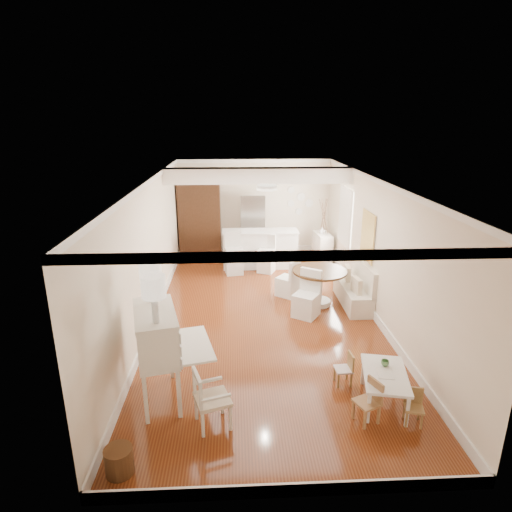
{
  "coord_description": "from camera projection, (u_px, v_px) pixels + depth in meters",
  "views": [
    {
      "loc": [
        -0.57,
        -8.08,
        3.92
      ],
      "look_at": [
        -0.15,
        0.3,
        1.21
      ],
      "focal_mm": 30.0,
      "sensor_mm": 36.0,
      "label": 1
    }
  ],
  "objects": [
    {
      "name": "bar_stool_right",
      "position": [
        266.0,
        254.0,
        11.3
      ],
      "size": [
        0.53,
        0.53,
        1.0
      ],
      "primitive_type": "cube",
      "rotation": [
        0.0,
        0.0,
        -0.41
      ],
      "color": "white",
      "rests_on": "ground"
    },
    {
      "name": "pencil_cup",
      "position": [
        385.0,
        363.0,
        6.19
      ],
      "size": [
        0.15,
        0.15,
        0.09
      ],
      "primitive_type": "imported",
      "rotation": [
        0.0,
        0.0,
        -0.43
      ],
      "color": "#518B52",
      "rests_on": "kids_table"
    },
    {
      "name": "wicker_basket",
      "position": [
        119.0,
        461.0,
        4.92
      ],
      "size": [
        0.36,
        0.36,
        0.33
      ],
      "primitive_type": "cylinder",
      "rotation": [
        0.0,
        0.0,
        0.09
      ],
      "color": "#58351B",
      "rests_on": "ground"
    },
    {
      "name": "dining_table",
      "position": [
        319.0,
        287.0,
        9.34
      ],
      "size": [
        1.34,
        1.34,
        0.8
      ],
      "primitive_type": "cylinder",
      "rotation": [
        0.0,
        0.0,
        -0.16
      ],
      "color": "#4A2F17",
      "rests_on": "ground"
    },
    {
      "name": "kids_chair_c",
      "position": [
        414.0,
        407.0,
        5.69
      ],
      "size": [
        0.29,
        0.29,
        0.51
      ],
      "primitive_type": "cube",
      "rotation": [
        0.0,
        0.0,
        -0.24
      ],
      "color": "#9C7847",
      "rests_on": "ground"
    },
    {
      "name": "kids_table",
      "position": [
        384.0,
        388.0,
        6.09
      ],
      "size": [
        0.79,
        1.1,
        0.5
      ],
      "primitive_type": "cube",
      "rotation": [
        0.0,
        0.0,
        -0.21
      ],
      "color": "silver",
      "rests_on": "ground"
    },
    {
      "name": "kids_chair_a",
      "position": [
        367.0,
        402.0,
        5.71
      ],
      "size": [
        0.39,
        0.39,
        0.62
      ],
      "primitive_type": "cube",
      "rotation": [
        0.0,
        0.0,
        -1.15
      ],
      "color": "#A3764A",
      "rests_on": "ground"
    },
    {
      "name": "fridge",
      "position": [
        265.0,
        226.0,
        12.6
      ],
      "size": [
        0.75,
        0.65,
        1.8
      ],
      "primitive_type": "imported",
      "color": "silver",
      "rests_on": "ground"
    },
    {
      "name": "pantry_cabinet",
      "position": [
        200.0,
        218.0,
        12.46
      ],
      "size": [
        1.2,
        0.6,
        2.3
      ],
      "primitive_type": "cube",
      "color": "#381E11",
      "rests_on": "ground"
    },
    {
      "name": "slip_chair_far",
      "position": [
        288.0,
        277.0,
        9.81
      ],
      "size": [
        0.6,
        0.6,
        0.88
      ],
      "primitive_type": "cube",
      "rotation": [
        0.0,
        0.0,
        -2.24
      ],
      "color": "white",
      "rests_on": "ground"
    },
    {
      "name": "breakfast_counter",
      "position": [
        260.0,
        249.0,
        11.71
      ],
      "size": [
        2.05,
        0.65,
        1.03
      ],
      "primitive_type": "cube",
      "color": "white",
      "rests_on": "ground"
    },
    {
      "name": "kids_chair_b",
      "position": [
        343.0,
        369.0,
        6.55
      ],
      "size": [
        0.27,
        0.27,
        0.53
      ],
      "primitive_type": "cube",
      "rotation": [
        0.0,
        0.0,
        -1.51
      ],
      "color": "#9B7A46",
      "rests_on": "ground"
    },
    {
      "name": "branch_vase",
      "position": [
        322.0,
        230.0,
        12.12
      ],
      "size": [
        0.21,
        0.21,
        0.18
      ],
      "primitive_type": "imported",
      "rotation": [
        0.0,
        0.0,
        -0.25
      ],
      "color": "white",
      "rests_on": "sideboard"
    },
    {
      "name": "slip_chair_near",
      "position": [
        306.0,
        294.0,
        8.75
      ],
      "size": [
        0.65,
        0.66,
        0.98
      ],
      "primitive_type": "cube",
      "rotation": [
        0.0,
        0.0,
        -0.59
      ],
      "color": "white",
      "rests_on": "ground"
    },
    {
      "name": "secretary_bureau",
      "position": [
        158.0,
        356.0,
        6.07
      ],
      "size": [
        1.34,
        1.35,
        1.41
      ],
      "primitive_type": "cube",
      "rotation": [
        0.0,
        0.0,
        0.24
      ],
      "color": "white",
      "rests_on": "ground"
    },
    {
      "name": "banquette",
      "position": [
        353.0,
        283.0,
        9.33
      ],
      "size": [
        0.52,
        1.6,
        0.98
      ],
      "primitive_type": "cube",
      "color": "silver",
      "rests_on": "ground"
    },
    {
      "name": "room",
      "position": [
        265.0,
        219.0,
        8.62
      ],
      "size": [
        9.0,
        9.04,
        2.82
      ],
      "color": "brown",
      "rests_on": "ground"
    },
    {
      "name": "sideboard",
      "position": [
        322.0,
        247.0,
        12.26
      ],
      "size": [
        0.46,
        0.88,
        0.81
      ],
      "primitive_type": "cube",
      "rotation": [
        0.0,
        0.0,
        0.1
      ],
      "color": "white",
      "rests_on": "ground"
    },
    {
      "name": "gustavian_armchair",
      "position": [
        212.0,
        398.0,
        5.62
      ],
      "size": [
        0.6,
        0.6,
        0.82
      ],
      "primitive_type": "cube",
      "rotation": [
        0.0,
        0.0,
        1.88
      ],
      "color": "silver",
      "rests_on": "ground"
    },
    {
      "name": "bar_stool_left",
      "position": [
        234.0,
        254.0,
        11.18
      ],
      "size": [
        0.5,
        0.5,
        1.09
      ],
      "primitive_type": "cube",
      "rotation": [
        0.0,
        0.0,
        0.15
      ],
      "color": "silver",
      "rests_on": "ground"
    }
  ]
}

